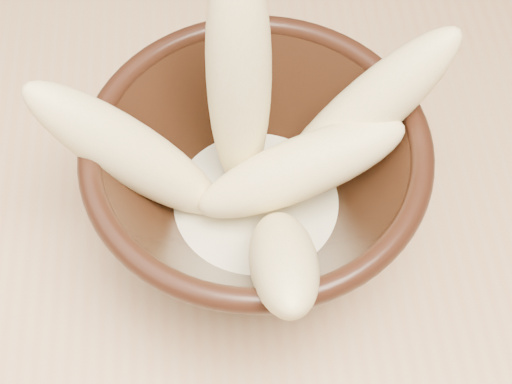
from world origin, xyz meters
TOP-DOWN VIEW (x-y plane):
  - table at (0.00, 0.00)m, footprint 1.20×0.80m
  - bowl at (-0.07, -0.02)m, footprint 0.21×0.21m
  - milk_puddle at (-0.07, -0.02)m, footprint 0.12×0.12m
  - banana_upright at (-0.07, 0.02)m, footprint 0.05×0.08m
  - banana_left at (-0.14, -0.01)m, footprint 0.13×0.06m
  - banana_right at (-0.00, 0.00)m, footprint 0.14×0.07m
  - banana_across at (-0.04, -0.02)m, footprint 0.14×0.06m
  - banana_front at (-0.06, -0.08)m, footprint 0.04×0.13m

SIDE VIEW (x-z plane):
  - table at x=0.00m, z-range 0.30..1.05m
  - milk_puddle at x=-0.07m, z-range 0.78..0.80m
  - bowl at x=-0.07m, z-range 0.76..0.87m
  - banana_across at x=-0.04m, z-range 0.79..0.88m
  - banana_front at x=-0.06m, z-range 0.78..0.90m
  - banana_left at x=-0.14m, z-range 0.78..0.91m
  - banana_right at x=0.00m, z-range 0.78..0.92m
  - banana_upright at x=-0.07m, z-range 0.79..0.97m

